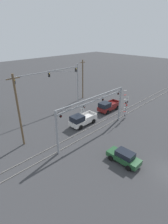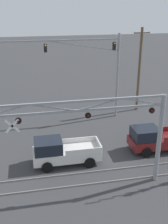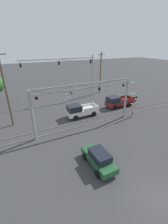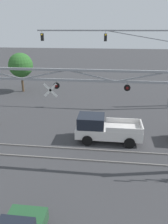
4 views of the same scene
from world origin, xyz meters
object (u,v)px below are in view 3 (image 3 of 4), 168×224
(utility_pole_left, at_px, (6,90))
(pickup_truck_lead, at_px, (80,111))
(pickup_truck_following, at_px, (118,101))
(sedan_waiting, at_px, (99,158))
(crossing_gantry, at_px, (86,99))
(traffic_signal_span, at_px, (77,69))
(utility_pole_right, at_px, (100,73))
(crossing_signal_mast, at_px, (134,104))

(utility_pole_left, bearing_deg, pickup_truck_lead, -10.45)
(pickup_truck_following, distance_m, sedan_waiting, 16.04)
(crossing_gantry, xyz_separation_m, traffic_signal_span, (4.27, 12.01, 2.10))
(crossing_gantry, bearing_deg, sedan_waiting, -107.54)
(pickup_truck_following, bearing_deg, utility_pole_right, 78.76)
(pickup_truck_lead, height_order, pickup_truck_following, same)
(crossing_gantry, relative_size, sedan_waiting, 3.36)
(pickup_truck_following, bearing_deg, sedan_waiting, -134.95)
(sedan_waiting, bearing_deg, utility_pole_left, 119.07)
(utility_pole_right, bearing_deg, sedan_waiting, -122.46)
(crossing_signal_mast, height_order, pickup_truck_following, crossing_signal_mast)
(pickup_truck_lead, bearing_deg, sedan_waiting, -106.14)
(sedan_waiting, bearing_deg, pickup_truck_following, 45.05)
(crossing_gantry, bearing_deg, traffic_signal_span, 70.45)
(traffic_signal_span, relative_size, pickup_truck_lead, 2.85)
(crossing_gantry, distance_m, pickup_truck_lead, 4.78)
(crossing_signal_mast, relative_size, utility_pole_right, 0.63)
(pickup_truck_following, height_order, sedan_waiting, pickup_truck_following)
(crossing_signal_mast, xyz_separation_m, utility_pole_left, (-17.85, 5.85, 3.18))
(traffic_signal_span, distance_m, pickup_truck_lead, 10.64)
(crossing_gantry, bearing_deg, pickup_truck_lead, 76.89)
(traffic_signal_span, height_order, sedan_waiting, traffic_signal_span)
(crossing_gantry, distance_m, sedan_waiting, 8.40)
(pickup_truck_lead, relative_size, sedan_waiting, 1.22)
(pickup_truck_following, height_order, utility_pole_right, utility_pole_right)
(crossing_signal_mast, distance_m, pickup_truck_following, 4.71)
(utility_pole_right, bearing_deg, pickup_truck_following, -101.24)
(crossing_signal_mast, distance_m, sedan_waiting, 12.85)
(crossing_signal_mast, height_order, utility_pole_right, utility_pole_right)
(traffic_signal_span, bearing_deg, utility_pole_left, -153.89)
(crossing_gantry, distance_m, utility_pole_left, 10.84)
(crossing_gantry, height_order, crossing_signal_mast, crossing_gantry)
(utility_pole_right, bearing_deg, crossing_gantry, -129.04)
(sedan_waiting, relative_size, utility_pole_right, 0.46)
(utility_pole_left, bearing_deg, crossing_gantry, -29.69)
(crossing_gantry, height_order, traffic_signal_span, traffic_signal_span)
(traffic_signal_span, bearing_deg, utility_pole_right, 11.99)
(utility_pole_left, bearing_deg, utility_pole_right, 21.77)
(pickup_truck_lead, distance_m, pickup_truck_following, 8.23)
(crossing_gantry, xyz_separation_m, sedan_waiting, (-2.32, -7.33, -3.38))
(traffic_signal_span, xyz_separation_m, pickup_truck_lead, (-3.46, -8.55, -5.29))
(crossing_signal_mast, relative_size, utility_pole_left, 0.56)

